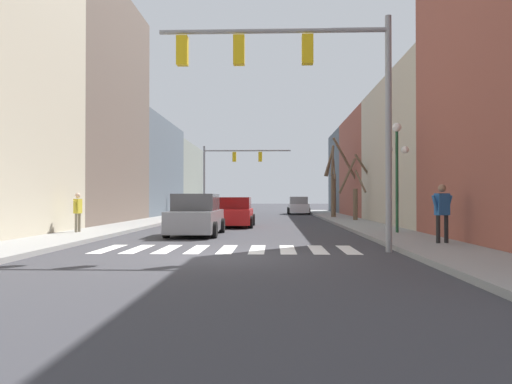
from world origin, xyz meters
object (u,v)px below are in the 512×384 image
at_px(car_parked_left_mid, 235,213).
at_px(car_parked_left_near, 196,216).
at_px(street_lamp_right_corner, 397,155).
at_px(car_driving_toward_lane, 298,206).
at_px(traffic_signal_near, 305,77).
at_px(traffic_signal_far, 230,164).
at_px(pedestrian_near_right_corner, 442,208).
at_px(street_tree_left_far, 334,180).
at_px(street_tree_right_far, 357,190).
at_px(pedestrian_crossing_street, 78,209).

xyz_separation_m(car_parked_left_mid, car_parked_left_near, (-1.14, -6.05, 0.06)).
height_order(street_lamp_right_corner, car_driving_toward_lane, street_lamp_right_corner).
height_order(traffic_signal_near, car_driving_toward_lane, traffic_signal_near).
bearing_deg(traffic_signal_far, car_parked_left_mid, -84.21).
relative_size(street_lamp_right_corner, pedestrian_near_right_corner, 2.45).
relative_size(street_tree_left_far, street_tree_right_far, 1.40).
bearing_deg(pedestrian_crossing_street, car_driving_toward_lane, -15.94).
distance_m(street_lamp_right_corner, car_parked_left_mid, 9.77).
xyz_separation_m(street_tree_left_far, street_tree_right_far, (0.79, -4.95, -0.83)).
bearing_deg(street_tree_right_far, car_parked_left_near, -127.11).
bearing_deg(pedestrian_near_right_corner, car_driving_toward_lane, 72.93).
height_order(car_parked_left_near, street_tree_right_far, street_tree_right_far).
xyz_separation_m(car_parked_left_mid, street_tree_right_far, (7.33, 5.14, 1.27)).
bearing_deg(pedestrian_near_right_corner, car_parked_left_near, 127.44).
bearing_deg(car_parked_left_mid, pedestrian_crossing_street, -42.51).
distance_m(pedestrian_near_right_corner, pedestrian_crossing_street, 13.94).
relative_size(car_parked_left_mid, street_tree_left_far, 0.76).
xyz_separation_m(traffic_signal_near, car_parked_left_near, (-4.09, 6.22, -4.20)).
bearing_deg(car_parked_left_mid, street_tree_right_far, 125.05).
height_order(car_parked_left_near, pedestrian_near_right_corner, pedestrian_near_right_corner).
height_order(pedestrian_crossing_street, street_tree_left_far, street_tree_left_far).
relative_size(traffic_signal_near, car_driving_toward_lane, 1.38).
relative_size(pedestrian_crossing_street, street_tree_left_far, 0.27).
relative_size(street_lamp_right_corner, car_driving_toward_lane, 0.91).
xyz_separation_m(pedestrian_crossing_street, street_tree_right_far, (13.26, 11.61, 0.92)).
relative_size(car_parked_left_mid, car_driving_toward_lane, 0.91).
bearing_deg(car_parked_left_near, pedestrian_crossing_street, -85.01).
relative_size(pedestrian_near_right_corner, street_tree_right_far, 0.43).
distance_m(pedestrian_near_right_corner, street_tree_right_far, 16.14).
relative_size(traffic_signal_near, street_tree_right_far, 1.61).
bearing_deg(traffic_signal_near, street_lamp_right_corner, 55.69).
bearing_deg(street_lamp_right_corner, street_tree_right_far, 88.53).
distance_m(traffic_signal_near, traffic_signal_far, 29.50).
bearing_deg(street_lamp_right_corner, car_parked_left_near, 178.38).
bearing_deg(street_tree_left_far, traffic_signal_far, 140.63).
relative_size(car_parked_left_mid, street_tree_right_far, 1.06).
bearing_deg(street_tree_right_far, street_tree_left_far, 99.08).
bearing_deg(car_driving_toward_lane, traffic_signal_far, 123.27).
bearing_deg(street_tree_left_far, street_lamp_right_corner, -88.26).
xyz_separation_m(traffic_signal_far, street_lamp_right_corner, (8.75, -23.14, -1.19)).
bearing_deg(pedestrian_crossing_street, traffic_signal_near, -118.33).
xyz_separation_m(street_lamp_right_corner, street_tree_right_far, (0.29, 11.42, -1.26)).
xyz_separation_m(car_driving_toward_lane, pedestrian_near_right_corner, (2.82, -31.87, 0.45)).
bearing_deg(street_tree_left_far, car_parked_left_mid, -122.95).
height_order(car_parked_left_near, pedestrian_crossing_street, pedestrian_crossing_street).
xyz_separation_m(car_parked_left_near, street_tree_left_far, (7.67, 16.14, 2.05)).
distance_m(traffic_signal_far, car_parked_left_near, 23.20).
xyz_separation_m(street_lamp_right_corner, car_driving_toward_lane, (-2.60, 27.17, -2.50)).
xyz_separation_m(traffic_signal_near, street_tree_left_far, (3.59, 22.36, -2.15)).
relative_size(traffic_signal_far, pedestrian_near_right_corner, 4.22).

